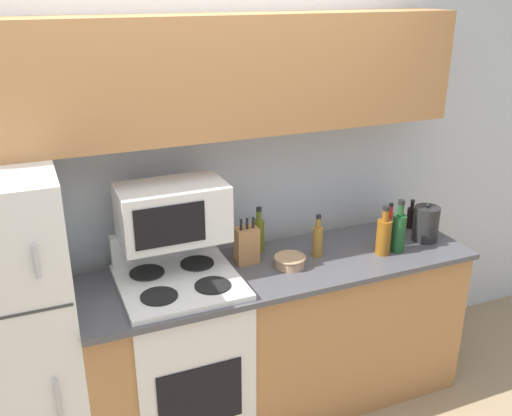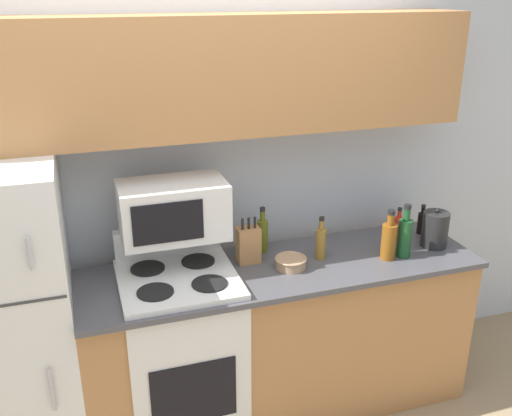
{
  "view_description": "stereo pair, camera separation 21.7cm",
  "coord_description": "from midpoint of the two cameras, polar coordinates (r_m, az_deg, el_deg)",
  "views": [
    {
      "loc": [
        -0.82,
        -2.15,
        2.3
      ],
      "look_at": [
        0.2,
        0.26,
        1.27
      ],
      "focal_mm": 40.0,
      "sensor_mm": 36.0,
      "label": 1
    },
    {
      "loc": [
        -0.61,
        -2.23,
        2.3
      ],
      "look_at": [
        0.2,
        0.26,
        1.27
      ],
      "focal_mm": 40.0,
      "sensor_mm": 36.0,
      "label": 2
    }
  ],
  "objects": [
    {
      "name": "bottle_wine_green",
      "position": [
        3.19,
        12.2,
        -2.32
      ],
      "size": [
        0.08,
        0.08,
        0.3
      ],
      "color": "#194C23",
      "rests_on": "lower_cabinets"
    },
    {
      "name": "lower_cabinets",
      "position": [
        3.27,
        0.34,
        -12.77
      ],
      "size": [
        2.12,
        0.61,
        0.92
      ],
      "color": "#B27A47",
      "rests_on": "ground_plane"
    },
    {
      "name": "kettle",
      "position": [
        3.37,
        14.88,
        -1.55
      ],
      "size": [
        0.15,
        0.15,
        0.23
      ],
      "color": "black",
      "rests_on": "lower_cabinets"
    },
    {
      "name": "bottle_olive_oil",
      "position": [
        3.13,
        -1.7,
        -2.66
      ],
      "size": [
        0.06,
        0.06,
        0.26
      ],
      "color": "#5B6619",
      "rests_on": "lower_cabinets"
    },
    {
      "name": "knife_block",
      "position": [
        3.01,
        -3.02,
        -3.75
      ],
      "size": [
        0.12,
        0.09,
        0.26
      ],
      "color": "#B27A47",
      "rests_on": "lower_cabinets"
    },
    {
      "name": "microwave",
      "position": [
        2.84,
        -10.55,
        -0.47
      ],
      "size": [
        0.53,
        0.32,
        0.28
      ],
      "color": "white",
      "rests_on": "stove"
    },
    {
      "name": "bottle_vinegar",
      "position": [
        3.08,
        4.19,
        -3.25
      ],
      "size": [
        0.06,
        0.06,
        0.24
      ],
      "color": "olive",
      "rests_on": "lower_cabinets"
    },
    {
      "name": "bottle_hot_sauce",
      "position": [
        3.4,
        11.45,
        -1.5
      ],
      "size": [
        0.05,
        0.05,
        0.2
      ],
      "color": "red",
      "rests_on": "lower_cabinets"
    },
    {
      "name": "bowl",
      "position": [
        2.99,
        1.32,
        -5.35
      ],
      "size": [
        0.17,
        0.17,
        0.06
      ],
      "color": "tan",
      "rests_on": "lower_cabinets"
    },
    {
      "name": "bottle_soy_sauce",
      "position": [
        3.53,
        13.57,
        -0.9
      ],
      "size": [
        0.05,
        0.05,
        0.18
      ],
      "color": "black",
      "rests_on": "lower_cabinets"
    },
    {
      "name": "upper_cabinets",
      "position": [
        2.85,
        -8.23,
        12.79
      ],
      "size": [
        2.81,
        0.31,
        0.58
      ],
      "color": "#B27A47",
      "rests_on": "refrigerator"
    },
    {
      "name": "wall_back",
      "position": [
        3.17,
        -8.51,
        2.41
      ],
      "size": [
        8.0,
        0.05,
        2.55
      ],
      "color": "silver",
      "rests_on": "ground_plane"
    },
    {
      "name": "stove",
      "position": [
        3.1,
        -9.34,
        -14.51
      ],
      "size": [
        0.58,
        0.59,
        1.11
      ],
      "color": "white",
      "rests_on": "ground_plane"
    },
    {
      "name": "bottle_whiskey",
      "position": [
        3.15,
        10.74,
        -2.73
      ],
      "size": [
        0.08,
        0.08,
        0.28
      ],
      "color": "brown",
      "rests_on": "lower_cabinets"
    }
  ]
}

